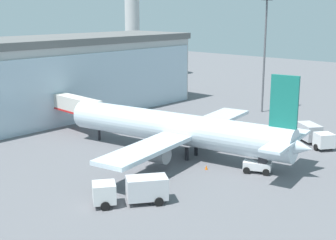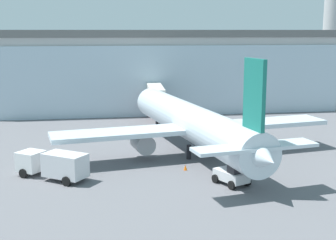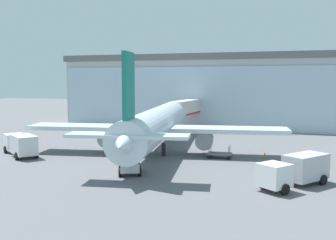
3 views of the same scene
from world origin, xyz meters
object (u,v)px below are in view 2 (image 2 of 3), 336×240
jet_bridge (155,93)px  airplane (192,123)px  safety_cone_nose (185,168)px  catering_truck (54,164)px  control_tower (333,1)px  pushback_tug (232,174)px  safety_cone_wingtip (295,144)px  baggage_cart (263,148)px

jet_bridge → airplane: size_ratio=0.40×
safety_cone_nose → jet_bridge: bearing=89.4°
jet_bridge → catering_truck: 31.20m
control_tower → airplane: control_tower is taller
airplane → safety_cone_nose: size_ratio=64.53×
airplane → pushback_tug: 11.70m
jet_bridge → safety_cone_wingtip: 24.68m
control_tower → pushback_tug: bearing=-123.1°
catering_truck → baggage_cart: catering_truck is taller
airplane → safety_cone_wingtip: (13.10, 1.64, -3.28)m
safety_cone_nose → safety_cone_wingtip: bearing=27.6°
jet_bridge → catering_truck: (-13.15, -28.16, -2.74)m
catering_truck → baggage_cart: (22.98, 6.28, -0.97)m
baggage_cart → safety_cone_nose: size_ratio=5.27×
jet_bridge → baggage_cart: bearing=-152.3°
airplane → jet_bridge: bearing=-5.4°
jet_bridge → safety_cone_nose: bearing=-177.1°
control_tower → catering_truck: 91.00m
catering_truck → baggage_cart: 23.84m
catering_truck → safety_cone_wingtip: (27.92, 8.78, -1.19)m
jet_bridge → safety_cone_wingtip: bearing=-139.2°
safety_cone_nose → safety_cone_wingtip: size_ratio=1.00×
pushback_tug → safety_cone_nose: bearing=8.3°
catering_truck → safety_cone_wingtip: 29.29m
airplane → safety_cone_nose: 7.33m
control_tower → baggage_cart: (-38.08, -58.35, -20.34)m
airplane → baggage_cart: bearing=-106.0°
safety_cone_wingtip → baggage_cart: bearing=-153.2°
baggage_cart → safety_cone_wingtip: baggage_cart is taller
pushback_tug → catering_truck: bearing=50.3°
control_tower → safety_cone_wingtip: size_ratio=64.25×
control_tower → catering_truck: bearing=-133.4°
airplane → catering_truck: 16.59m
baggage_cart → safety_cone_wingtip: bearing=-156.9°
baggage_cart → safety_cone_nose: bearing=24.2°
catering_truck → safety_cone_nose: 12.93m
safety_cone_nose → baggage_cart: bearing=28.0°
baggage_cart → pushback_tug: pushback_tug is taller
airplane → pushback_tug: size_ratio=9.68×
pushback_tug → safety_cone_wingtip: pushback_tug is taller
safety_cone_wingtip → control_tower: bearing=59.3°
safety_cone_wingtip → safety_cone_nose: bearing=-152.4°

